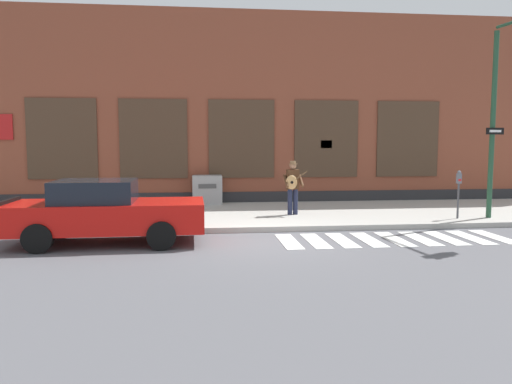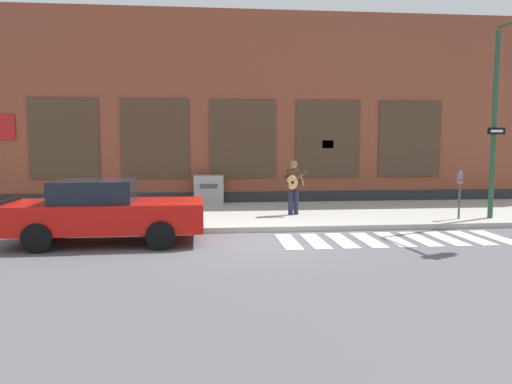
% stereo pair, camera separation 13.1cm
% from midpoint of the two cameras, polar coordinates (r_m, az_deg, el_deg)
% --- Properties ---
extents(ground_plane, '(160.00, 160.00, 0.00)m').
position_cam_midpoint_polar(ground_plane, '(12.22, 1.34, -5.73)').
color(ground_plane, '#56565B').
extents(sidewalk, '(28.00, 5.65, 0.15)m').
position_cam_midpoint_polar(sidewalk, '(16.21, -0.48, -2.62)').
color(sidewalk, '#ADAAA3').
rests_on(sidewalk, ground).
extents(building_backdrop, '(28.00, 4.06, 7.31)m').
position_cam_midpoint_polar(building_backdrop, '(20.87, -1.76, 9.07)').
color(building_backdrop, brown).
rests_on(building_backdrop, ground).
extents(crosswalk, '(5.78, 1.90, 0.01)m').
position_cam_midpoint_polar(crosswalk, '(12.99, 15.79, -5.23)').
color(crosswalk, silver).
rests_on(crosswalk, ground).
extents(red_car, '(4.63, 2.04, 1.53)m').
position_cam_midpoint_polar(red_car, '(12.44, -16.69, -2.17)').
color(red_car, red).
rests_on(red_car, ground).
extents(busker, '(0.71, 0.53, 1.69)m').
position_cam_midpoint_polar(busker, '(15.65, 4.53, 0.86)').
color(busker, '#1E233D').
rests_on(busker, sidewalk).
extents(parking_meter, '(0.13, 0.11, 1.44)m').
position_cam_midpoint_polar(parking_meter, '(15.98, 22.48, 0.51)').
color(parking_meter, '#47474C').
rests_on(parking_meter, sidewalk).
extents(utility_box, '(1.08, 0.68, 1.06)m').
position_cam_midpoint_polar(utility_box, '(18.42, -5.24, 0.26)').
color(utility_box, '#9E9E9E').
rests_on(utility_box, sidewalk).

